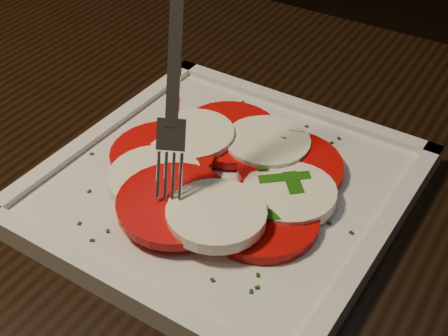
% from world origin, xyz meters
% --- Properties ---
extents(table, '(1.24, 0.87, 0.75)m').
position_xyz_m(table, '(-0.09, -0.12, 0.65)').
color(table, black).
rests_on(table, ground).
extents(plate, '(0.29, 0.29, 0.01)m').
position_xyz_m(plate, '(-0.11, -0.09, 0.76)').
color(plate, silver).
rests_on(plate, table).
extents(caprese_salad, '(0.24, 0.23, 0.02)m').
position_xyz_m(caprese_salad, '(-0.11, -0.09, 0.77)').
color(caprese_salad, red).
rests_on(caprese_salad, plate).
extents(fork, '(0.08, 0.11, 0.18)m').
position_xyz_m(fork, '(-0.15, -0.10, 0.87)').
color(fork, white).
rests_on(fork, caprese_salad).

